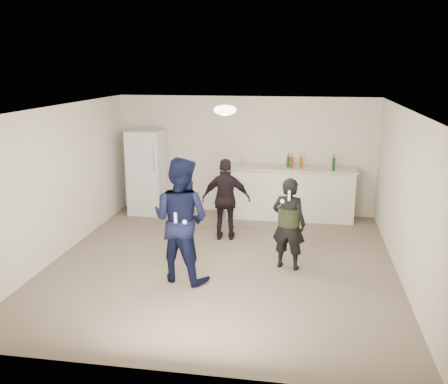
% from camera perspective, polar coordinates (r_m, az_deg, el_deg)
% --- Properties ---
extents(floor, '(6.00, 6.00, 0.00)m').
position_cam_1_polar(floor, '(8.19, -0.23, -8.16)').
color(floor, '#6B5B4C').
rests_on(floor, ground).
extents(ceiling, '(6.00, 6.00, 0.00)m').
position_cam_1_polar(ceiling, '(7.59, -0.25, 9.54)').
color(ceiling, silver).
rests_on(ceiling, wall_back).
extents(wall_back, '(6.00, 0.00, 6.00)m').
position_cam_1_polar(wall_back, '(10.70, 2.47, 4.19)').
color(wall_back, beige).
rests_on(wall_back, floor).
extents(wall_front, '(6.00, 0.00, 6.00)m').
position_cam_1_polar(wall_front, '(5.01, -6.08, -7.88)').
color(wall_front, beige).
rests_on(wall_front, floor).
extents(wall_left, '(0.00, 6.00, 6.00)m').
position_cam_1_polar(wall_left, '(8.68, -18.43, 1.06)').
color(wall_left, beige).
rests_on(wall_left, floor).
extents(wall_right, '(0.00, 6.00, 6.00)m').
position_cam_1_polar(wall_right, '(7.83, 20.00, -0.47)').
color(wall_right, beige).
rests_on(wall_right, floor).
extents(counter, '(2.60, 0.56, 1.05)m').
position_cam_1_polar(counter, '(10.47, 7.52, -0.22)').
color(counter, silver).
rests_on(counter, floor).
extents(counter_top, '(2.68, 0.64, 0.04)m').
position_cam_1_polar(counter_top, '(10.34, 7.62, 2.70)').
color(counter_top, beige).
rests_on(counter_top, counter).
extents(fridge, '(0.70, 0.70, 1.80)m').
position_cam_1_polar(fridge, '(10.84, -8.82, 2.28)').
color(fridge, silver).
rests_on(fridge, floor).
extents(fridge_handle, '(0.02, 0.02, 0.60)m').
position_cam_1_polar(fridge_handle, '(10.33, -8.06, 3.97)').
color(fridge_handle, silver).
rests_on(fridge_handle, fridge).
extents(ceiling_dome, '(0.36, 0.36, 0.16)m').
position_cam_1_polar(ceiling_dome, '(7.89, 0.12, 9.36)').
color(ceiling_dome, white).
rests_on(ceiling_dome, ceiling).
extents(shaker, '(0.08, 0.08, 0.17)m').
position_cam_1_polar(shaker, '(10.26, 2.08, 3.33)').
color(shaker, silver).
rests_on(shaker, counter_top).
extents(man, '(1.07, 0.94, 1.86)m').
position_cam_1_polar(man, '(7.35, -4.96, -3.18)').
color(man, '#0D133A').
rests_on(man, floor).
extents(woman, '(0.61, 0.47, 1.47)m').
position_cam_1_polar(woman, '(7.85, 7.41, -3.60)').
color(woman, black).
rests_on(woman, floor).
extents(camo_shorts, '(0.34, 0.34, 0.28)m').
position_cam_1_polar(camo_shorts, '(7.81, 7.44, -2.79)').
color(camo_shorts, '#273518').
rests_on(camo_shorts, woman).
extents(spectator, '(0.91, 0.45, 1.51)m').
position_cam_1_polar(spectator, '(9.08, 0.24, -0.87)').
color(spectator, black).
rests_on(spectator, floor).
extents(remote_man, '(0.04, 0.04, 0.15)m').
position_cam_1_polar(remote_man, '(7.05, -5.54, -2.93)').
color(remote_man, white).
rests_on(remote_man, man).
extents(nunchuk_man, '(0.07, 0.07, 0.07)m').
position_cam_1_polar(nunchuk_man, '(7.07, -4.52, -3.45)').
color(nunchuk_man, white).
rests_on(nunchuk_man, man).
extents(remote_woman, '(0.04, 0.04, 0.15)m').
position_cam_1_polar(remote_woman, '(7.46, 7.46, -0.42)').
color(remote_woman, white).
rests_on(remote_woman, woman).
extents(nunchuk_woman, '(0.07, 0.07, 0.07)m').
position_cam_1_polar(nunchuk_woman, '(7.52, 6.68, -1.06)').
color(nunchuk_woman, white).
rests_on(nunchuk_woman, woman).
extents(bottle_cluster, '(0.97, 0.29, 0.26)m').
position_cam_1_polar(bottle_cluster, '(10.27, 9.44, 3.29)').
color(bottle_cluster, '#9B4B16').
rests_on(bottle_cluster, counter_top).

